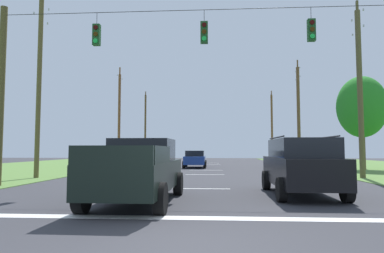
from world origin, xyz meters
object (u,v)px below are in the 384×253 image
(overhead_signal_span, at_px, (197,84))
(distant_car_far_parked, at_px, (291,159))
(pickup_truck, at_px, (139,170))
(utility_pole_far_left, at_px, (39,81))
(distant_car_oncoming, at_px, (195,159))
(tree_roadside_right, at_px, (362,107))
(suv_black, at_px, (301,165))
(utility_pole_near_left, at_px, (272,126))
(utility_pole_distant_right, at_px, (119,117))
(utility_pole_distant_left, at_px, (145,126))
(utility_pole_far_right, at_px, (299,113))
(utility_pole_mid_right, at_px, (360,89))
(distant_car_crossing_white, at_px, (102,159))

(overhead_signal_span, height_order, distant_car_far_parked, overhead_signal_span)
(pickup_truck, relative_size, utility_pole_far_left, 0.49)
(distant_car_oncoming, xyz_separation_m, tree_roadside_right, (13.77, -2.22, 4.30))
(distant_car_oncoming, bearing_deg, tree_roadside_right, -9.16)
(suv_black, height_order, utility_pole_near_left, utility_pole_near_left)
(suv_black, bearing_deg, pickup_truck, -160.52)
(distant_car_far_parked, height_order, utility_pole_distant_right, utility_pole_distant_right)
(distant_car_far_parked, xyz_separation_m, utility_pole_near_left, (1.55, 18.64, 4.33))
(overhead_signal_span, relative_size, utility_pole_distant_left, 1.68)
(utility_pole_near_left, relative_size, utility_pole_distant_left, 0.97)
(utility_pole_far_left, bearing_deg, suv_black, -25.98)
(utility_pole_distant_right, height_order, utility_pole_distant_left, utility_pole_distant_left)
(distant_car_oncoming, relative_size, tree_roadside_right, 0.57)
(overhead_signal_span, bearing_deg, utility_pole_far_right, 65.89)
(suv_black, xyz_separation_m, utility_pole_distant_left, (-13.51, 39.02, 4.13))
(overhead_signal_span, xyz_separation_m, utility_pole_far_left, (-9.28, 4.16, 1.11))
(suv_black, height_order, utility_pole_distant_right, utility_pole_distant_right)
(utility_pole_far_left, bearing_deg, utility_pole_distant_right, 90.04)
(utility_pole_mid_right, relative_size, utility_pole_far_left, 0.92)
(distant_car_oncoming, relative_size, utility_pole_distant_right, 0.41)
(distant_car_oncoming, distance_m, utility_pole_far_left, 15.30)
(overhead_signal_span, bearing_deg, utility_pole_near_left, 75.48)
(distant_car_oncoming, xyz_separation_m, utility_pole_distant_right, (-8.30, 4.64, 4.23))
(pickup_truck, relative_size, utility_pole_distant_right, 0.52)
(distant_car_crossing_white, bearing_deg, utility_pole_far_right, 17.55)
(utility_pole_near_left, bearing_deg, distant_car_oncoming, -117.56)
(suv_black, height_order, distant_car_oncoming, suv_black)
(distant_car_oncoming, bearing_deg, utility_pole_near_left, 62.44)
(suv_black, bearing_deg, utility_pole_distant_left, 109.09)
(utility_pole_distant_left, bearing_deg, utility_pole_far_right, -38.64)
(pickup_truck, height_order, suv_black, suv_black)
(utility_pole_far_left, relative_size, utility_pole_distant_right, 1.06)
(overhead_signal_span, relative_size, utility_pole_far_left, 1.61)
(overhead_signal_span, height_order, utility_pole_distant_left, utility_pole_distant_left)
(suv_black, bearing_deg, distant_car_far_parked, 78.42)
(pickup_truck, height_order, utility_pole_distant_left, utility_pole_distant_left)
(utility_pole_distant_right, bearing_deg, utility_pole_mid_right, -40.27)
(distant_car_oncoming, bearing_deg, utility_pole_distant_right, 150.80)
(utility_pole_mid_right, bearing_deg, utility_pole_far_left, -176.64)
(suv_black, distance_m, utility_pole_far_left, 15.17)
(distant_car_far_parked, xyz_separation_m, utility_pole_far_right, (1.87, 4.31, 4.61))
(pickup_truck, height_order, tree_roadside_right, tree_roadside_right)
(suv_black, height_order, utility_pole_far_left, utility_pole_far_left)
(distant_car_far_parked, bearing_deg, utility_pole_distant_left, 131.46)
(distant_car_crossing_white, bearing_deg, utility_pole_far_left, -90.16)
(distant_car_far_parked, bearing_deg, overhead_signal_span, -114.28)
(distant_car_oncoming, bearing_deg, overhead_signal_span, -86.51)
(utility_pole_far_right, bearing_deg, distant_car_crossing_white, -162.45)
(overhead_signal_span, height_order, pickup_truck, overhead_signal_span)
(utility_pole_distant_left, bearing_deg, utility_pole_far_left, -89.17)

